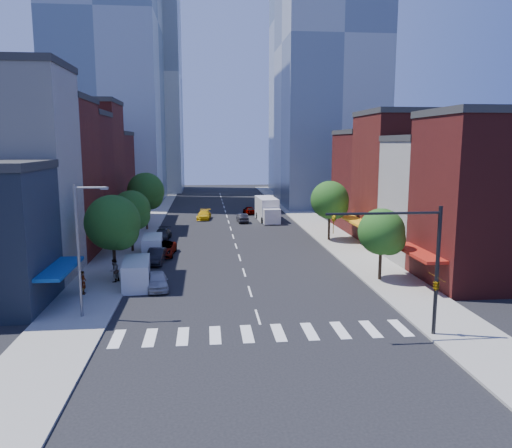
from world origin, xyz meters
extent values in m
plane|color=black|center=(0.00, 0.00, 0.00)|extent=(220.00, 220.00, 0.00)
cube|color=gray|center=(-12.50, 40.00, 0.07)|extent=(5.00, 120.00, 0.15)
cube|color=gray|center=(12.50, 40.00, 0.07)|extent=(5.00, 120.00, 0.15)
cube|color=silver|center=(0.00, -3.00, 0.01)|extent=(19.00, 3.00, 0.01)
cube|color=#581814|center=(-21.00, 20.50, 8.00)|extent=(12.00, 9.00, 16.00)
cube|color=#511614|center=(-21.00, 29.00, 7.50)|extent=(12.00, 8.00, 15.00)
cube|color=#581814|center=(-21.00, 37.50, 8.50)|extent=(12.00, 9.00, 17.00)
cube|color=#511614|center=(-21.00, 47.00, 6.50)|extent=(12.00, 10.00, 13.00)
cube|color=#511614|center=(21.00, 6.50, 7.00)|extent=(12.00, 9.00, 14.00)
cube|color=silver|center=(21.00, 15.00, 6.00)|extent=(12.00, 8.00, 12.00)
cube|color=#581814|center=(21.00, 24.00, 7.50)|extent=(12.00, 10.00, 15.00)
cube|color=#511614|center=(21.00, 34.00, 6.50)|extent=(12.00, 10.00, 13.00)
cube|color=#8C99A8|center=(-22.00, 70.00, 35.00)|extent=(20.00, 22.00, 70.00)
cube|color=#9EA5AD|center=(20.00, 62.00, 30.00)|extent=(18.00, 20.00, 60.00)
cube|color=#8C99A8|center=(24.00, 85.00, 40.00)|extent=(22.00, 22.00, 80.00)
cube|color=#9EA5AD|center=(-18.00, 95.00, 28.00)|extent=(18.00, 18.00, 56.00)
cylinder|color=black|center=(10.50, -4.50, 4.15)|extent=(0.24, 0.24, 8.00)
cylinder|color=black|center=(7.00, -4.50, 7.75)|extent=(7.00, 0.16, 0.16)
imported|color=gold|center=(4.00, -4.50, 7.15)|extent=(0.22, 0.18, 1.10)
imported|color=gold|center=(10.50, -4.50, 3.35)|extent=(0.48, 2.24, 0.90)
cylinder|color=slate|center=(-12.00, 1.00, 4.65)|extent=(0.20, 0.20, 9.00)
cylinder|color=slate|center=(-11.00, 1.00, 8.95)|extent=(2.00, 0.14, 0.14)
cube|color=slate|center=(-10.10, 1.00, 8.90)|extent=(0.50, 0.25, 0.18)
cylinder|color=black|center=(-11.50, 11.00, 2.11)|extent=(0.28, 0.28, 3.92)
sphere|color=#134215|center=(-11.50, 11.00, 5.05)|extent=(4.80, 4.80, 4.80)
sphere|color=#134215|center=(-10.90, 10.70, 4.35)|extent=(3.36, 3.36, 3.36)
cylinder|color=black|center=(-11.50, 22.00, 1.97)|extent=(0.28, 0.28, 3.64)
sphere|color=#134215|center=(-11.50, 22.00, 4.70)|extent=(4.20, 4.20, 4.20)
sphere|color=#134215|center=(-10.90, 21.70, 4.05)|extent=(2.94, 2.94, 2.94)
cylinder|color=black|center=(-11.50, 36.00, 2.25)|extent=(0.28, 0.28, 4.20)
sphere|color=#134215|center=(-11.50, 36.00, 5.40)|extent=(5.00, 5.00, 5.00)
sphere|color=#134215|center=(-10.90, 35.70, 4.65)|extent=(3.50, 3.50, 3.50)
cylinder|color=black|center=(11.50, 8.00, 1.83)|extent=(0.28, 0.28, 3.36)
sphere|color=#134215|center=(11.50, 8.00, 4.35)|extent=(4.00, 4.00, 4.00)
sphere|color=#134215|center=(12.10, 7.70, 3.75)|extent=(2.80, 2.80, 2.80)
cylinder|color=black|center=(11.50, 26.00, 2.11)|extent=(0.28, 0.28, 3.92)
sphere|color=#134215|center=(11.50, 26.00, 5.05)|extent=(4.60, 4.60, 4.60)
sphere|color=#134215|center=(12.10, 25.70, 4.35)|extent=(3.22, 3.22, 3.22)
imported|color=#A8A8AD|center=(-7.50, 7.44, 0.71)|extent=(2.23, 4.37, 1.43)
imported|color=black|center=(-8.43, 16.51, 0.73)|extent=(1.89, 4.52, 1.45)
imported|color=#999999|center=(-8.01, 19.94, 0.72)|extent=(2.71, 5.33, 1.44)
imported|color=black|center=(-8.85, 28.84, 0.66)|extent=(2.25, 4.72, 1.33)
cube|color=silver|center=(-9.29, 8.49, 1.11)|extent=(2.55, 5.45, 2.22)
cube|color=black|center=(-9.12, 6.49, 1.43)|extent=(2.04, 1.22, 0.95)
cylinder|color=black|center=(-10.09, 6.62, 0.37)|extent=(0.33, 0.82, 0.80)
cylinder|color=black|center=(-8.19, 6.77, 0.37)|extent=(0.33, 0.82, 0.80)
cylinder|color=black|center=(-10.38, 10.21, 0.37)|extent=(0.33, 0.82, 0.80)
cylinder|color=black|center=(-8.48, 10.36, 0.37)|extent=(0.33, 0.82, 0.80)
cube|color=white|center=(-9.13, 20.07, 1.04)|extent=(2.27, 5.06, 2.08)
cube|color=black|center=(-9.02, 18.19, 1.34)|extent=(1.89, 1.10, 0.89)
cylinder|color=black|center=(-9.93, 18.33, 0.35)|extent=(0.29, 0.77, 0.75)
cylinder|color=black|center=(-8.15, 18.44, 0.35)|extent=(0.29, 0.77, 0.75)
cylinder|color=black|center=(-10.12, 21.69, 0.35)|extent=(0.29, 0.77, 0.75)
cylinder|color=black|center=(-8.34, 21.80, 0.35)|extent=(0.29, 0.77, 0.75)
imported|color=#E0AF0B|center=(-3.71, 45.08, 0.70)|extent=(2.49, 5.01, 1.40)
imported|color=black|center=(2.04, 41.49, 0.66)|extent=(1.68, 4.11, 1.33)
imported|color=#999999|center=(3.83, 50.28, 0.65)|extent=(1.97, 3.95, 1.29)
cube|color=silver|center=(5.97, 43.28, 1.76)|extent=(2.99, 7.27, 3.52)
cube|color=silver|center=(6.18, 39.10, 1.21)|extent=(2.52, 2.10, 2.20)
cylinder|color=black|center=(4.93, 39.92, 0.50)|extent=(0.38, 1.01, 0.99)
cylinder|color=black|center=(7.35, 40.04, 0.50)|extent=(0.38, 1.01, 0.99)
cylinder|color=black|center=(4.68, 44.86, 0.50)|extent=(0.38, 1.01, 0.99)
cylinder|color=black|center=(7.10, 44.98, 0.50)|extent=(0.38, 1.01, 0.99)
imported|color=#999999|center=(-13.07, 6.21, 1.07)|extent=(0.49, 0.70, 1.85)
imported|color=#999999|center=(-11.29, 9.51, 1.14)|extent=(1.09, 1.19, 1.98)
camera|label=1|loc=(-3.48, -32.69, 11.87)|focal=35.00mm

